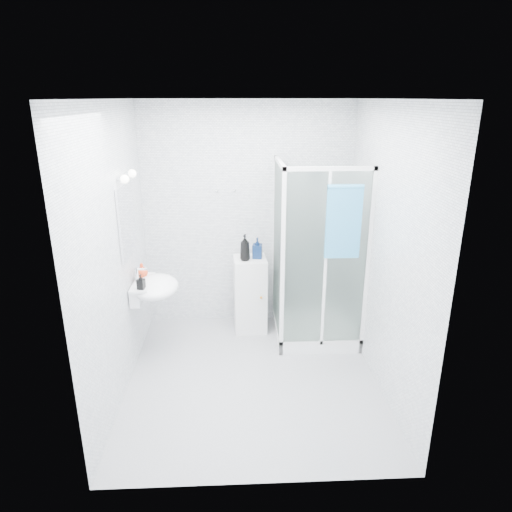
{
  "coord_description": "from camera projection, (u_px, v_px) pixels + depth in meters",
  "views": [
    {
      "loc": [
        -0.15,
        -3.84,
        2.61
      ],
      "look_at": [
        0.05,
        0.35,
        1.15
      ],
      "focal_mm": 32.0,
      "sensor_mm": 36.0,
      "label": 1
    }
  ],
  "objects": [
    {
      "name": "vanity_lights",
      "position": [
        128.0,
        176.0,
        4.23
      ],
      "size": [
        0.1,
        0.4,
        0.08
      ],
      "color": "silver",
      "rests_on": "room"
    },
    {
      "name": "soap_dispenser_orange",
      "position": [
        142.0,
        270.0,
        4.66
      ],
      "size": [
        0.14,
        0.14,
        0.15
      ],
      "primitive_type": "imported",
      "rotation": [
        0.0,
        0.0,
        -0.19
      ],
      "color": "red",
      "rests_on": "wall_basin"
    },
    {
      "name": "room",
      "position": [
        252.0,
        253.0,
        4.06
      ],
      "size": [
        2.4,
        2.6,
        2.6
      ],
      "color": "white",
      "rests_on": "ground"
    },
    {
      "name": "wall_hooks",
      "position": [
        226.0,
        191.0,
        5.13
      ],
      "size": [
        0.23,
        0.06,
        0.03
      ],
      "color": "silver",
      "rests_on": "room"
    },
    {
      "name": "shampoo_bottle_b",
      "position": [
        257.0,
        248.0,
        5.14
      ],
      "size": [
        0.12,
        0.12,
        0.24
      ],
      "primitive_type": "imported",
      "rotation": [
        0.0,
        0.0,
        -0.15
      ],
      "color": "#0B1E44",
      "rests_on": "storage_cabinet"
    },
    {
      "name": "hand_towel",
      "position": [
        344.0,
        220.0,
        4.38
      ],
      "size": [
        0.34,
        0.05,
        0.73
      ],
      "color": "#3289BE",
      "rests_on": "shower_enclosure"
    },
    {
      "name": "shampoo_bottle_a",
      "position": [
        245.0,
        248.0,
        5.05
      ],
      "size": [
        0.14,
        0.14,
        0.3
      ],
      "primitive_type": "imported",
      "rotation": [
        0.0,
        0.0,
        -0.27
      ],
      "color": "black",
      "rests_on": "storage_cabinet"
    },
    {
      "name": "shower_enclosure",
      "position": [
        310.0,
        302.0,
        5.09
      ],
      "size": [
        0.9,
        0.95,
        2.0
      ],
      "color": "white",
      "rests_on": "ground"
    },
    {
      "name": "soap_dispenser_black",
      "position": [
        141.0,
        282.0,
        4.38
      ],
      "size": [
        0.08,
        0.08,
        0.15
      ],
      "primitive_type": "imported",
      "rotation": [
        0.0,
        0.0,
        -0.26
      ],
      "color": "black",
      "rests_on": "wall_basin"
    },
    {
      "name": "storage_cabinet",
      "position": [
        250.0,
        294.0,
        5.3
      ],
      "size": [
        0.38,
        0.4,
        0.89
      ],
      "rotation": [
        0.0,
        0.0,
        0.05
      ],
      "color": "white",
      "rests_on": "ground"
    },
    {
      "name": "mirror",
      "position": [
        127.0,
        220.0,
        4.36
      ],
      "size": [
        0.02,
        0.6,
        0.7
      ],
      "primitive_type": "cube",
      "color": "white",
      "rests_on": "room"
    },
    {
      "name": "wall_basin",
      "position": [
        153.0,
        287.0,
        4.6
      ],
      "size": [
        0.46,
        0.56,
        0.35
      ],
      "color": "white",
      "rests_on": "ground"
    }
  ]
}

